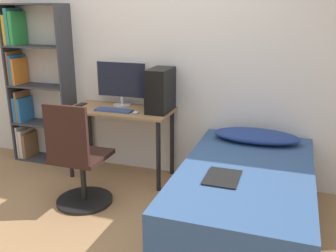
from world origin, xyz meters
TOP-DOWN VIEW (x-y plane):
  - ground_plane at (0.00, 0.00)m, footprint 14.00×14.00m
  - wall_back at (0.00, 1.47)m, footprint 8.00×0.05m
  - desk at (-0.29, 1.18)m, footprint 1.09×0.52m
  - bookshelf at (-1.46, 1.30)m, footprint 0.73×0.28m
  - office_chair at (-0.37, 0.47)m, footprint 0.51×0.51m
  - bed at (1.08, 0.53)m, footprint 1.02×1.81m
  - pillow at (1.08, 1.18)m, footprint 0.78×0.36m
  - magazine at (0.94, 0.30)m, footprint 0.24×0.32m
  - monitor at (-0.34, 1.33)m, footprint 0.57×0.19m
  - keyboard at (-0.31, 1.08)m, footprint 0.38×0.11m
  - pc_tower at (0.13, 1.23)m, footprint 0.20×0.37m
  - mouse at (-0.07, 1.08)m, footprint 0.06×0.09m
  - phone at (-0.76, 1.19)m, footprint 0.07×0.14m

SIDE VIEW (x-z plane):
  - ground_plane at x=0.00m, z-range 0.00..0.00m
  - bed at x=1.08m, z-range 0.00..0.54m
  - office_chair at x=-0.37m, z-range -0.11..0.86m
  - magazine at x=0.94m, z-range 0.54..0.55m
  - pillow at x=1.08m, z-range 0.54..0.65m
  - desk at x=-0.29m, z-range 0.24..0.98m
  - phone at x=-0.76m, z-range 0.74..0.75m
  - keyboard at x=-0.31m, z-range 0.74..0.76m
  - mouse at x=-0.07m, z-range 0.74..0.76m
  - bookshelf at x=-1.46m, z-range 0.00..1.77m
  - pc_tower at x=0.13m, z-range 0.74..1.16m
  - monitor at x=-0.34m, z-range 0.76..1.22m
  - wall_back at x=0.00m, z-range 0.00..2.50m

